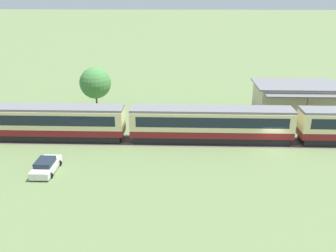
% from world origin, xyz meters
% --- Properties ---
extents(ground_plane, '(600.00, 600.00, 0.00)m').
position_xyz_m(ground_plane, '(0.00, 0.00, 0.00)').
color(ground_plane, '#607547').
extents(passenger_train, '(79.19, 2.99, 4.20)m').
position_xyz_m(passenger_train, '(-16.76, 1.72, 2.33)').
color(passenger_train, maroon).
rests_on(passenger_train, ground_plane).
extents(railway_track, '(149.45, 3.60, 0.04)m').
position_xyz_m(railway_track, '(-14.10, 1.72, 0.01)').
color(railway_track, '#665B51').
rests_on(railway_track, ground_plane).
extents(station_building, '(12.21, 8.47, 4.43)m').
position_xyz_m(station_building, '(6.18, 12.62, 2.24)').
color(station_building, beige).
rests_on(station_building, ground_plane).
extents(parked_car_white, '(2.31, 4.25, 1.36)m').
position_xyz_m(parked_car_white, '(-24.09, -6.58, 0.65)').
color(parked_car_white, white).
rests_on(parked_car_white, ground_plane).
extents(yard_tree_0, '(4.69, 4.69, 6.38)m').
position_xyz_m(yard_tree_0, '(-23.48, 13.75, 4.03)').
color(yard_tree_0, brown).
rests_on(yard_tree_0, ground_plane).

